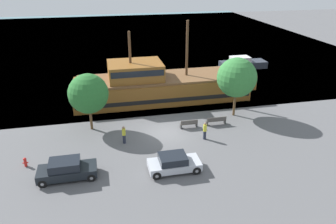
{
  "coord_description": "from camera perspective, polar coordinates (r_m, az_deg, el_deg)",
  "views": [
    {
      "loc": [
        -5.61,
        -26.59,
        14.33
      ],
      "look_at": [
        0.66,
        2.0,
        1.2
      ],
      "focal_mm": 35.0,
      "sensor_mm": 36.0,
      "label": 1
    }
  ],
  "objects": [
    {
      "name": "tree_row_mideast",
      "position": [
        33.51,
        11.89,
        5.88
      ],
      "size": [
        3.99,
        3.99,
        6.12
      ],
      "color": "brown",
      "rests_on": "ground_plane"
    },
    {
      "name": "bench_promenade_east",
      "position": [
        32.4,
        8.4,
        -1.49
      ],
      "size": [
        1.98,
        0.45,
        0.85
      ],
      "color": "#4C4742",
      "rests_on": "ground_plane"
    },
    {
      "name": "bench_promenade_west",
      "position": [
        31.51,
        3.66,
        -2.06
      ],
      "size": [
        1.68,
        0.45,
        0.85
      ],
      "color": "#4C4742",
      "rests_on": "ground_plane"
    },
    {
      "name": "pirate_ship",
      "position": [
        37.96,
        -1.57,
        4.66
      ],
      "size": [
        21.11,
        5.74,
        8.92
      ],
      "color": "brown",
      "rests_on": "water_surface"
    },
    {
      "name": "tree_row_east",
      "position": [
        30.85,
        -13.71,
        3.12
      ],
      "size": [
        3.7,
        3.7,
        5.47
      ],
      "color": "brown",
      "rests_on": "ground_plane"
    },
    {
      "name": "parked_car_curb_front",
      "position": [
        25.05,
        1.02,
        -8.88
      ],
      "size": [
        3.94,
        1.89,
        1.35
      ],
      "color": "#B7BCC6",
      "rests_on": "ground_plane"
    },
    {
      "name": "water_surface",
      "position": [
        72.25,
        -7.87,
        12.5
      ],
      "size": [
        80.0,
        80.0,
        0.0
      ],
      "primitive_type": "plane",
      "color": "slate",
      "rests_on": "ground"
    },
    {
      "name": "pedestrian_walking_near",
      "position": [
        28.91,
        -7.68,
        -3.95
      ],
      "size": [
        0.32,
        0.32,
        1.62
      ],
      "color": "#232838",
      "rests_on": "ground_plane"
    },
    {
      "name": "fire_hydrant",
      "position": [
        27.98,
        -23.61,
        -7.94
      ],
      "size": [
        0.42,
        0.25,
        0.76
      ],
      "color": "red",
      "rests_on": "ground_plane"
    },
    {
      "name": "pedestrian_walking_far",
      "position": [
        29.47,
        6.44,
        -3.27
      ],
      "size": [
        0.32,
        0.32,
        1.64
      ],
      "color": "#232838",
      "rests_on": "ground_plane"
    },
    {
      "name": "ground_plane",
      "position": [
        30.72,
        -0.41,
        -3.64
      ],
      "size": [
        160.0,
        160.0,
        0.0
      ],
      "primitive_type": "plane",
      "color": "#5B5B5E"
    },
    {
      "name": "parked_car_curb_mid",
      "position": [
        25.36,
        -17.24,
        -9.54
      ],
      "size": [
        4.23,
        1.85,
        1.48
      ],
      "color": "black",
      "rests_on": "ground_plane"
    },
    {
      "name": "moored_boat_dockside",
      "position": [
        51.62,
        12.83,
        8.22
      ],
      "size": [
        6.99,
        2.47,
        1.76
      ],
      "color": "#2D333D",
      "rests_on": "water_surface"
    }
  ]
}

